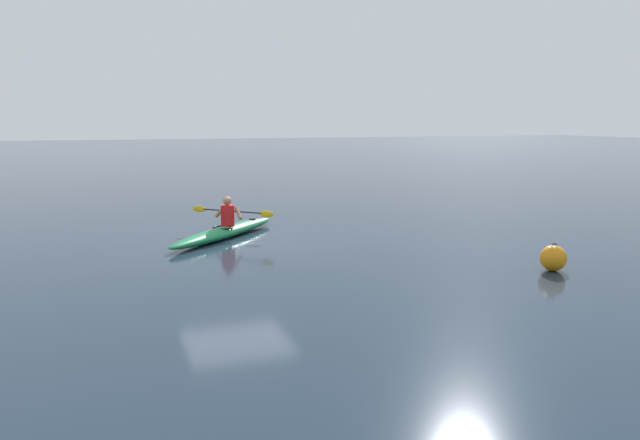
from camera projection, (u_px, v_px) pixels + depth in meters
ground_plane at (235, 243)px, 14.40m from camera, size 160.00×160.00×0.00m
kayak at (225, 232)px, 15.00m from camera, size 3.46×3.51×0.29m
kayaker at (228, 213)px, 15.06m from camera, size 1.73×1.70×0.72m
mooring_buoy_white_far at (553, 258)px, 11.68m from camera, size 0.50×0.50×0.54m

